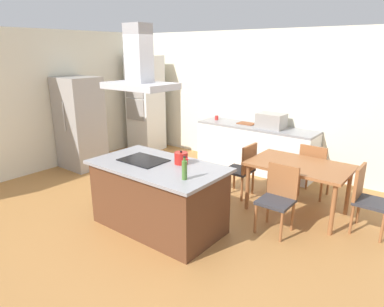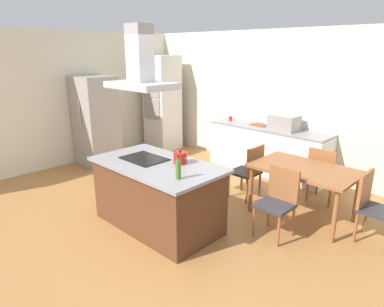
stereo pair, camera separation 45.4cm
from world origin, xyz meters
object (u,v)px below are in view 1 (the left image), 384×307
cutting_board (247,123)px  dining_table (299,169)px  tea_kettle (181,158)px  chair_at_right_end (366,195)px  wall_oven_stack (145,104)px  chair_facing_island (279,194)px  coffee_mug_red (217,118)px  range_hood (139,68)px  cooktop (143,160)px  countertop_microwave (271,121)px  chair_facing_back_wall (314,168)px  chair_at_left_end (243,167)px  olive_oil_bottle (184,170)px  refrigerator (80,123)px

cutting_board → dining_table: size_ratio=0.24×
tea_kettle → dining_table: bearing=52.4°
tea_kettle → chair_at_right_end: size_ratio=0.26×
wall_oven_stack → chair_facing_island: size_ratio=2.47×
coffee_mug_red → range_hood: 3.22m
chair_facing_island → chair_at_right_end: bearing=36.0°
cooktop → countertop_microwave: countertop_microwave is taller
chair_at_right_end → range_hood: size_ratio=0.99×
chair_facing_island → range_hood: range_hood is taller
countertop_microwave → wall_oven_stack: (-3.11, -0.23, 0.06)m
cooktop → cutting_board: cutting_board is taller
cooktop → wall_oven_stack: (-2.64, 2.65, 0.20)m
countertop_microwave → dining_table: 1.72m
cutting_board → chair_facing_back_wall: 1.80m
tea_kettle → countertop_microwave: 2.67m
chair_at_left_end → chair_facing_back_wall: same height
coffee_mug_red → range_hood: bearing=-75.0°
cutting_board → range_hood: 3.16m
tea_kettle → chair_at_left_end: size_ratio=0.26×
chair_at_right_end → range_hood: range_hood is taller
olive_oil_bottle → countertop_microwave: (-0.40, 3.07, 0.02)m
chair_at_right_end → chair_at_left_end: bearing=180.0°
coffee_mug_red → range_hood: range_hood is taller
refrigerator → chair_facing_island: 4.29m
dining_table → chair_at_right_end: bearing=-0.0°
tea_kettle → cutting_board: size_ratio=0.67×
wall_oven_stack → chair_facing_back_wall: wall_oven_stack is taller
tea_kettle → refrigerator: (-3.21, 0.68, -0.07)m
cutting_board → refrigerator: bearing=-142.4°
wall_oven_stack → refrigerator: (-0.08, -1.76, -0.19)m
cooktop → range_hood: bearing=0.0°
coffee_mug_red → cooktop: bearing=-75.0°
refrigerator → chair_at_right_end: refrigerator is taller
countertop_microwave → chair_at_right_end: size_ratio=0.56×
tea_kettle → countertop_microwave: countertop_microwave is taller
countertop_microwave → chair_facing_island: bearing=-61.2°
cutting_board → dining_table: bearing=-39.5°
refrigerator → olive_oil_bottle: bearing=-16.8°
tea_kettle → dining_table: tea_kettle is taller
cooktop → cutting_board: (-0.08, 2.93, 0.00)m
tea_kettle → coffee_mug_red: (-1.27, 2.69, -0.03)m
olive_oil_bottle → chair_facing_back_wall: bearing=74.6°
wall_oven_stack → range_hood: size_ratio=2.44×
cooktop → countertop_microwave: size_ratio=1.20×
tea_kettle → chair_facing_back_wall: tea_kettle is taller
olive_oil_bottle → refrigerator: size_ratio=0.15×
cutting_board → chair_at_left_end: (0.71, -1.34, -0.40)m
tea_kettle → olive_oil_bottle: size_ratio=0.82×
cutting_board → range_hood: bearing=-88.5°
tea_kettle → chair_at_right_end: tea_kettle is taller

